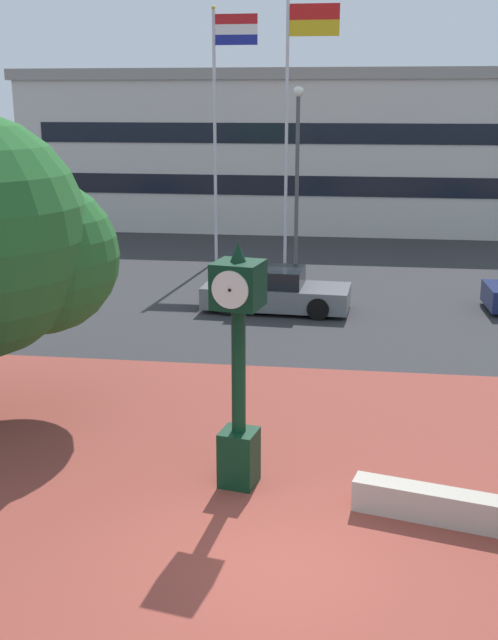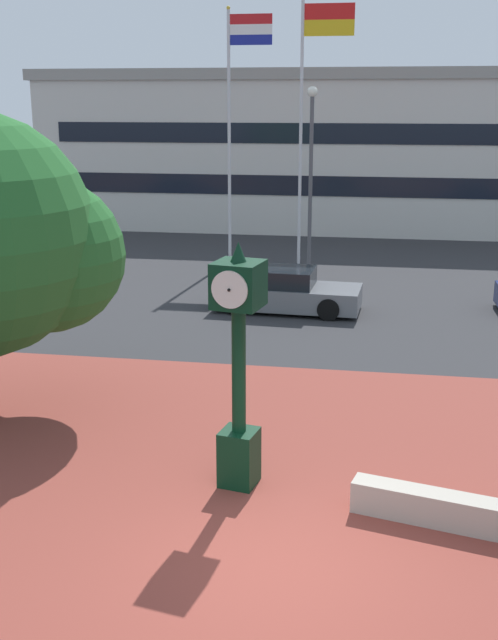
{
  "view_description": "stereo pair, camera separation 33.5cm",
  "coord_description": "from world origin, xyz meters",
  "px_view_note": "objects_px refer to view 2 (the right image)",
  "views": [
    {
      "loc": [
        0.89,
        -9.26,
        6.1
      ],
      "look_at": [
        -0.67,
        2.16,
        2.83
      ],
      "focal_mm": 43.86,
      "sensor_mm": 36.0,
      "label": 1
    },
    {
      "loc": [
        1.22,
        -9.21,
        6.1
      ],
      "look_at": [
        -0.67,
        2.16,
        2.83
      ],
      "focal_mm": 43.86,
      "sensor_mm": 36.0,
      "label": 2
    }
  ],
  "objects_px": {
    "flagpole_primary": "(234,115)",
    "civic_building": "(316,146)",
    "street_clock": "(239,363)",
    "car_street_far": "(286,292)",
    "flagpole_secondary": "(308,107)",
    "street_lamp_post": "(311,161)"
  },
  "relations": [
    {
      "from": "flagpole_primary",
      "to": "street_lamp_post",
      "type": "relative_size",
      "value": 1.43
    },
    {
      "from": "flagpole_secondary",
      "to": "flagpole_primary",
      "type": "bearing_deg",
      "value": 180.0
    },
    {
      "from": "street_clock",
      "to": "street_lamp_post",
      "type": "height_order",
      "value": "street_lamp_post"
    },
    {
      "from": "car_street_far",
      "to": "flagpole_primary",
      "type": "distance_m",
      "value": 9.02
    },
    {
      "from": "civic_building",
      "to": "street_lamp_post",
      "type": "bearing_deg",
      "value": -86.01
    },
    {
      "from": "street_clock",
      "to": "flagpole_secondary",
      "type": "xyz_separation_m",
      "value": [
        -0.66,
        18.0,
        3.73
      ]
    },
    {
      "from": "flagpole_primary",
      "to": "civic_building",
      "type": "relative_size",
      "value": 0.36
    },
    {
      "from": "flagpole_secondary",
      "to": "civic_building",
      "type": "height_order",
      "value": "flagpole_secondary"
    },
    {
      "from": "car_street_far",
      "to": "civic_building",
      "type": "height_order",
      "value": "civic_building"
    },
    {
      "from": "flagpole_primary",
      "to": "civic_building",
      "type": "height_order",
      "value": "flagpole_primary"
    },
    {
      "from": "street_clock",
      "to": "flagpole_primary",
      "type": "xyz_separation_m",
      "value": [
        -3.4,
        18.0,
        3.45
      ]
    },
    {
      "from": "street_clock",
      "to": "car_street_far",
      "type": "height_order",
      "value": "street_clock"
    },
    {
      "from": "street_lamp_post",
      "to": "civic_building",
      "type": "bearing_deg",
      "value": 93.99
    },
    {
      "from": "street_clock",
      "to": "flagpole_primary",
      "type": "bearing_deg",
      "value": 111.74
    },
    {
      "from": "street_lamp_post",
      "to": "flagpole_secondary",
      "type": "bearing_deg",
      "value": 101.4
    },
    {
      "from": "street_clock",
      "to": "street_lamp_post",
      "type": "bearing_deg",
      "value": 102.34
    },
    {
      "from": "civic_building",
      "to": "street_lamp_post",
      "type": "relative_size",
      "value": 4.02
    },
    {
      "from": "street_clock",
      "to": "civic_building",
      "type": "bearing_deg",
      "value": 103.58
    },
    {
      "from": "car_street_far",
      "to": "street_lamp_post",
      "type": "relative_size",
      "value": 0.68
    },
    {
      "from": "flagpole_secondary",
      "to": "street_lamp_post",
      "type": "bearing_deg",
      "value": -78.6
    },
    {
      "from": "street_clock",
      "to": "car_street_far",
      "type": "relative_size",
      "value": 0.91
    },
    {
      "from": "car_street_far",
      "to": "civic_building",
      "type": "distance_m",
      "value": 19.73
    }
  ]
}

